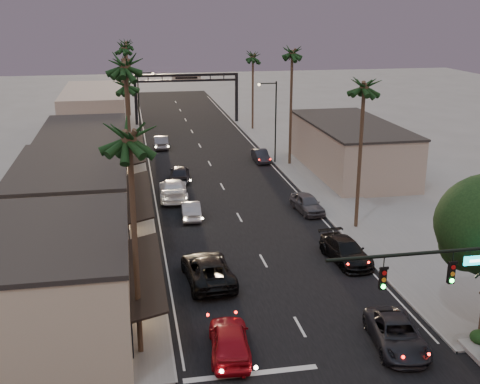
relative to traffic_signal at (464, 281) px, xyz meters
name	(u,v)px	position (x,y,z in m)	size (l,w,h in m)	color
ground	(218,178)	(-5.69, 36.00, -5.08)	(200.00, 200.00, 0.00)	slate
road	(211,166)	(-5.69, 41.00, -5.08)	(14.00, 120.00, 0.02)	black
sidewalk_left	(122,154)	(-15.19, 48.00, -5.02)	(5.00, 92.00, 0.12)	slate
sidewalk_right	(280,147)	(3.81, 48.00, -5.02)	(5.00, 92.00, 0.12)	slate
storefront_near	(52,285)	(-18.69, 8.00, -2.33)	(8.00, 12.00, 5.50)	#BFB391
storefront_mid	(73,202)	(-18.69, 22.00, -2.33)	(8.00, 14.00, 5.50)	gray
storefront_far	(85,155)	(-18.69, 38.00, -2.58)	(8.00, 16.00, 5.00)	#BFB391
storefront_dist	(95,112)	(-18.69, 61.00, -2.08)	(8.00, 20.00, 6.00)	gray
building_right	(350,148)	(8.31, 36.00, -2.58)	(8.00, 18.00, 5.00)	gray
traffic_signal	(464,281)	(0.00, 0.00, 0.00)	(8.51, 0.22, 7.80)	black
arch	(187,86)	(-5.69, 66.00, 0.45)	(15.20, 0.40, 7.27)	black
streetlight_right	(273,115)	(1.23, 41.00, 0.25)	(2.13, 0.30, 9.00)	black
streetlight_left	(141,101)	(-12.61, 54.00, 0.25)	(2.13, 0.30, 9.00)	black
palm_la	(129,130)	(-14.29, 5.00, 6.36)	(3.20, 3.20, 13.20)	#38281C
palm_lb	(125,61)	(-14.29, 18.00, 8.30)	(3.20, 3.20, 15.20)	#38281C
palm_lc	(126,81)	(-14.29, 32.00, 5.39)	(3.20, 3.20, 12.20)	#38281C
palm_ld	(124,44)	(-14.29, 51.00, 7.33)	(3.20, 3.20, 14.20)	#38281C
palm_ra	(365,81)	(2.91, 20.00, 6.36)	(3.20, 3.20, 13.20)	#38281C
palm_rb	(292,49)	(2.91, 40.00, 7.33)	(3.20, 3.20, 14.20)	#38281C
palm_rc	(253,54)	(2.91, 60.00, 5.39)	(3.20, 3.20, 12.20)	#38281C
palm_far	(126,42)	(-13.99, 74.00, 6.36)	(3.20, 3.20, 13.20)	#38281C
oncoming_red	(230,340)	(-9.90, 4.05, -4.25)	(1.97, 4.89, 1.67)	#9B0B14
oncoming_pickup	(208,270)	(-9.86, 12.48, -4.24)	(2.79, 6.06, 1.68)	black
oncoming_silver	(191,210)	(-9.63, 24.65, -4.38)	(1.49, 4.27, 1.41)	#95959A
oncoming_white	(173,189)	(-10.63, 30.15, -4.19)	(2.49, 6.11, 1.77)	silver
oncoming_dgrey	(180,173)	(-9.55, 35.65, -4.27)	(1.92, 4.77, 1.62)	black
oncoming_grey_far	(161,142)	(-10.53, 50.57, -4.32)	(1.62, 4.65, 1.53)	#57565C
curbside_near	(397,334)	(-1.39, 3.19, -4.36)	(2.39, 5.19, 1.44)	black
curbside_black	(346,251)	(-0.18, 13.91, -4.31)	(2.16, 5.30, 1.54)	black
curbside_grey	(307,203)	(0.22, 24.29, -4.32)	(1.81, 4.50, 1.53)	#414145
curbside_far	(261,156)	(0.05, 41.76, -4.40)	(1.44, 4.12, 1.36)	black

